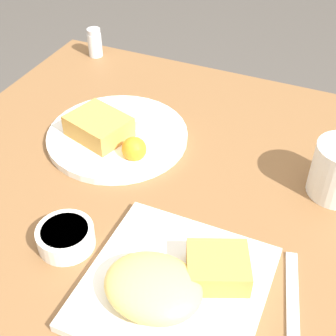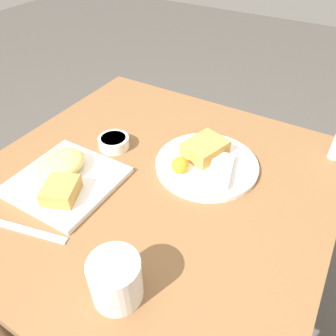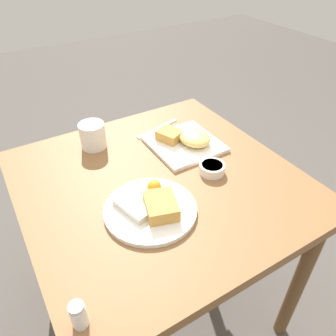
{
  "view_description": "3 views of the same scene",
  "coord_description": "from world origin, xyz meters",
  "px_view_note": "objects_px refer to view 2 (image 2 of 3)",
  "views": [
    {
      "loc": [
        0.26,
        -0.52,
        1.26
      ],
      "look_at": [
        0.02,
        0.02,
        0.75
      ],
      "focal_mm": 50.0,
      "sensor_mm": 36.0,
      "label": 1
    },
    {
      "loc": [
        0.49,
        0.34,
        1.27
      ],
      "look_at": [
        -0.01,
        0.04,
        0.77
      ],
      "focal_mm": 35.0,
      "sensor_mm": 36.0,
      "label": 2
    },
    {
      "loc": [
        -0.7,
        0.39,
        1.39
      ],
      "look_at": [
        -0.03,
        -0.01,
        0.78
      ],
      "focal_mm": 35.0,
      "sensor_mm": 36.0,
      "label": 3
    }
  ],
  "objects_px": {
    "plate_oval_far": "(206,161)",
    "butter_knife": "(24,230)",
    "coffee_mug": "(116,280)",
    "plate_square_near": "(63,176)",
    "sauce_ramekin": "(114,142)"
  },
  "relations": [
    {
      "from": "plate_square_near",
      "to": "plate_oval_far",
      "type": "height_order",
      "value": "plate_square_near"
    },
    {
      "from": "plate_square_near",
      "to": "butter_knife",
      "type": "bearing_deg",
      "value": 11.81
    },
    {
      "from": "plate_oval_far",
      "to": "sauce_ramekin",
      "type": "distance_m",
      "value": 0.26
    },
    {
      "from": "plate_square_near",
      "to": "coffee_mug",
      "type": "xyz_separation_m",
      "value": [
        0.17,
        0.29,
        0.03
      ]
    },
    {
      "from": "plate_oval_far",
      "to": "butter_knife",
      "type": "height_order",
      "value": "plate_oval_far"
    },
    {
      "from": "plate_oval_far",
      "to": "coffee_mug",
      "type": "distance_m",
      "value": 0.4
    },
    {
      "from": "sauce_ramekin",
      "to": "coffee_mug",
      "type": "distance_m",
      "value": 0.44
    },
    {
      "from": "sauce_ramekin",
      "to": "coffee_mug",
      "type": "bearing_deg",
      "value": 38.59
    },
    {
      "from": "plate_oval_far",
      "to": "butter_knife",
      "type": "relative_size",
      "value": 1.32
    },
    {
      "from": "butter_knife",
      "to": "coffee_mug",
      "type": "distance_m",
      "value": 0.26
    },
    {
      "from": "butter_knife",
      "to": "coffee_mug",
      "type": "relative_size",
      "value": 2.15
    },
    {
      "from": "plate_oval_far",
      "to": "plate_square_near",
      "type": "bearing_deg",
      "value": -49.53
    },
    {
      "from": "coffee_mug",
      "to": "plate_oval_far",
      "type": "bearing_deg",
      "value": -177.31
    },
    {
      "from": "sauce_ramekin",
      "to": "butter_knife",
      "type": "height_order",
      "value": "sauce_ramekin"
    },
    {
      "from": "butter_knife",
      "to": "coffee_mug",
      "type": "xyz_separation_m",
      "value": [
        0.01,
        0.26,
        0.04
      ]
    }
  ]
}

